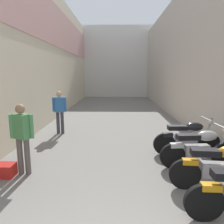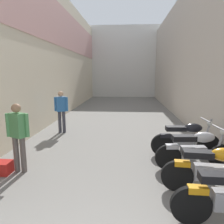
# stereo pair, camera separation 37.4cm
# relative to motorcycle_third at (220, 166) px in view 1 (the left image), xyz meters

# --- Properties ---
(ground_plane) EXTENTS (35.13, 35.13, 0.00)m
(ground_plane) POSITION_rel_motorcycle_third_xyz_m (-2.00, 4.81, -0.50)
(ground_plane) COLOR slate
(building_left) EXTENTS (0.45, 19.13, 6.29)m
(building_left) POSITION_rel_motorcycle_third_xyz_m (-5.14, 6.77, 2.67)
(building_left) COLOR beige
(building_left) RESTS_ON ground
(building_right) EXTENTS (0.45, 19.13, 5.98)m
(building_right) POSITION_rel_motorcycle_third_xyz_m (1.14, 6.81, 2.49)
(building_right) COLOR beige
(building_right) RESTS_ON ground
(building_far_end) EXTENTS (8.88, 2.00, 6.52)m
(building_far_end) POSITION_rel_motorcycle_third_xyz_m (-2.00, 17.38, 2.76)
(building_far_end) COLOR silver
(building_far_end) RESTS_ON ground
(motorcycle_third) EXTENTS (1.85, 0.58, 1.04)m
(motorcycle_third) POSITION_rel_motorcycle_third_xyz_m (0.00, 0.00, 0.00)
(motorcycle_third) COLOR black
(motorcycle_third) RESTS_ON ground
(motorcycle_fourth) EXTENTS (1.85, 0.58, 1.04)m
(motorcycle_fourth) POSITION_rel_motorcycle_third_xyz_m (0.00, 1.02, 0.00)
(motorcycle_fourth) COLOR black
(motorcycle_fourth) RESTS_ON ground
(motorcycle_fifth) EXTENTS (1.85, 0.58, 1.04)m
(motorcycle_fifth) POSITION_rel_motorcycle_third_xyz_m (0.00, 1.87, 0.00)
(motorcycle_fifth) COLOR black
(motorcycle_fifth) RESTS_ON ground
(pedestrian_mid_alley) EXTENTS (0.52, 0.33, 1.57)m
(pedestrian_mid_alley) POSITION_rel_motorcycle_third_xyz_m (-3.99, 0.61, 0.42)
(pedestrian_mid_alley) COLOR #564C47
(pedestrian_mid_alley) RESTS_ON ground
(pedestrian_further_down) EXTENTS (0.52, 0.35, 1.57)m
(pedestrian_further_down) POSITION_rel_motorcycle_third_xyz_m (-4.03, 3.86, 0.42)
(pedestrian_further_down) COLOR #383842
(pedestrian_further_down) RESTS_ON ground
(plastic_crate) EXTENTS (0.44, 0.32, 0.28)m
(plastic_crate) POSITION_rel_motorcycle_third_xyz_m (-4.38, 0.48, -0.36)
(plastic_crate) COLOR red
(plastic_crate) RESTS_ON ground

